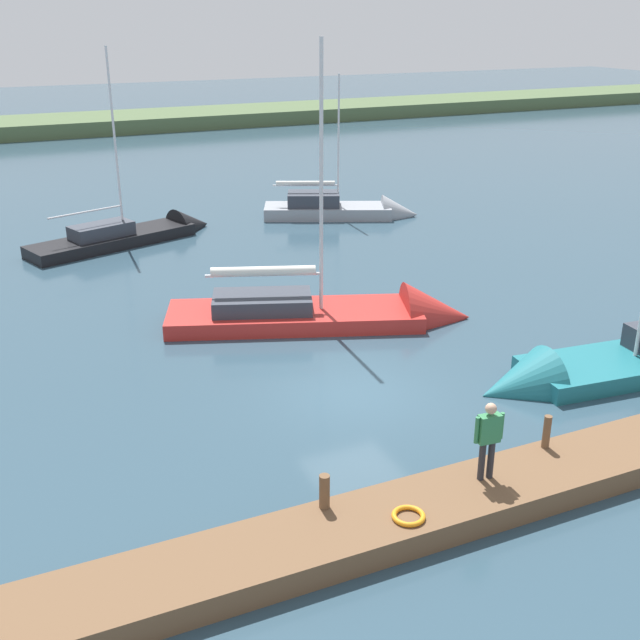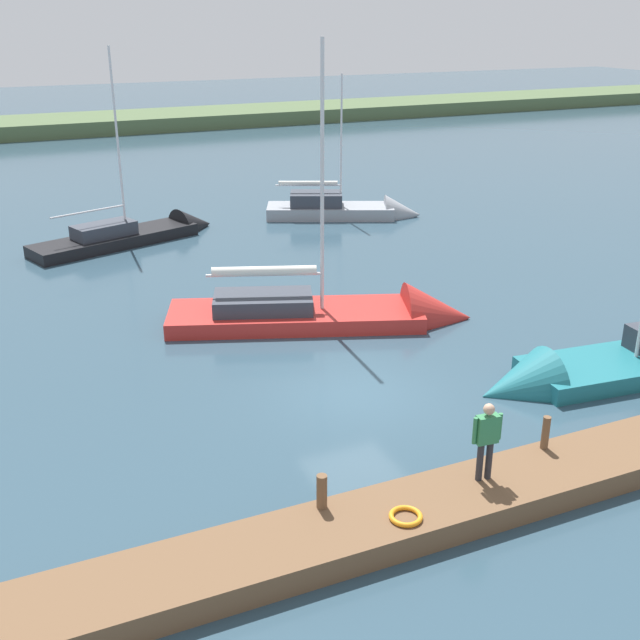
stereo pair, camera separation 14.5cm
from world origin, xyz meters
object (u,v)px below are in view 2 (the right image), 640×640
at_px(mooring_post_far, 322,491).
at_px(sailboat_far_right, 610,371).
at_px(sailboat_outer_mooring, 352,213).
at_px(sailboat_near_dock, 141,236).
at_px(sailboat_behind_pier, 347,318).
at_px(person_on_dock, 487,436).
at_px(mooring_post_near, 546,433).
at_px(life_ring_buoy, 406,516).

distance_m(mooring_post_far, sailboat_far_right, 10.77).
bearing_deg(sailboat_outer_mooring, sailboat_near_dock, -156.80).
relative_size(sailboat_behind_pier, person_on_dock, 5.85).
bearing_deg(person_on_dock, mooring_post_near, 108.79).
bearing_deg(sailboat_far_right, sailboat_near_dock, -59.34).
height_order(life_ring_buoy, sailboat_outer_mooring, sailboat_outer_mooring).
distance_m(life_ring_buoy, sailboat_outer_mooring, 25.58).
bearing_deg(sailboat_behind_pier, mooring_post_near, -68.87).
bearing_deg(mooring_post_near, person_on_dock, 13.23).
relative_size(sailboat_far_right, sailboat_near_dock, 1.22).
bearing_deg(sailboat_near_dock, life_ring_buoy, -108.37).
bearing_deg(sailboat_near_dock, sailboat_behind_pier, -90.77).
xyz_separation_m(mooring_post_near, sailboat_far_right, (-4.86, -3.03, -0.77)).
xyz_separation_m(sailboat_far_right, sailboat_near_dock, (9.10, -19.48, 0.03)).
xyz_separation_m(sailboat_near_dock, person_on_dock, (-2.28, 22.97, 1.37)).
relative_size(mooring_post_near, sailboat_near_dock, 0.09).
bearing_deg(sailboat_outer_mooring, sailboat_behind_pier, -92.98).
bearing_deg(sailboat_behind_pier, life_ring_buoy, -89.99).
distance_m(life_ring_buoy, sailboat_behind_pier, 11.49).
distance_m(sailboat_near_dock, person_on_dock, 23.12).
relative_size(mooring_post_near, life_ring_buoy, 1.19).
xyz_separation_m(sailboat_outer_mooring, person_on_dock, (8.24, 22.83, 1.32)).
height_order(mooring_post_near, sailboat_near_dock, sailboat_near_dock).
bearing_deg(sailboat_far_right, mooring_post_near, 37.55).
xyz_separation_m(mooring_post_near, life_ring_buoy, (4.13, 1.00, -0.34)).
height_order(mooring_post_far, sailboat_near_dock, sailboat_near_dock).
relative_size(life_ring_buoy, sailboat_near_dock, 0.07).
bearing_deg(sailboat_near_dock, sailboat_outer_mooring, -19.40).
height_order(mooring_post_far, sailboat_behind_pier, sailboat_behind_pier).
height_order(mooring_post_far, sailboat_far_right, sailboat_far_right).
distance_m(sailboat_far_right, person_on_dock, 7.79).
distance_m(mooring_post_far, sailboat_behind_pier, 11.15).
height_order(sailboat_near_dock, person_on_dock, sailboat_near_dock).
xyz_separation_m(mooring_post_near, sailboat_near_dock, (4.24, -22.51, -0.74)).
xyz_separation_m(mooring_post_far, sailboat_near_dock, (-1.21, -22.51, -0.71)).
height_order(mooring_post_near, sailboat_far_right, sailboat_far_right).
bearing_deg(mooring_post_far, sailboat_far_right, -163.62).
xyz_separation_m(mooring_post_near, mooring_post_far, (5.45, 0.00, -0.03)).
relative_size(mooring_post_far, person_on_dock, 0.41).
distance_m(mooring_post_near, sailboat_far_right, 5.78).
bearing_deg(sailboat_near_dock, person_on_dock, -102.99).
distance_m(sailboat_behind_pier, sailboat_near_dock, 13.39).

